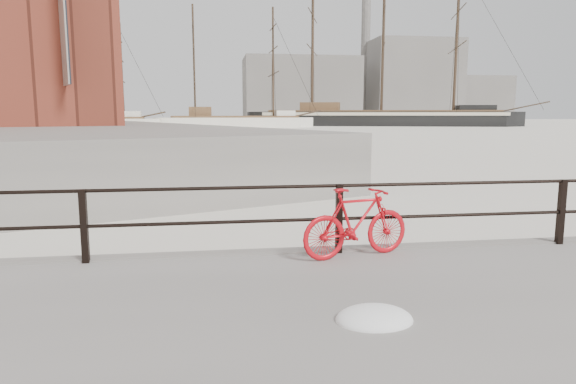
{
  "coord_description": "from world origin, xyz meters",
  "views": [
    {
      "loc": [
        -5.28,
        -7.18,
        2.34
      ],
      "look_at": [
        -4.0,
        1.5,
        1.0
      ],
      "focal_mm": 32.0,
      "sensor_mm": 36.0,
      "label": 1
    }
  ],
  "objects_px": {
    "barque_black": "(381,126)",
    "schooner_left": "(91,129)",
    "bicycle": "(357,222)",
    "schooner_mid": "(235,127)"
  },
  "relations": [
    {
      "from": "barque_black",
      "to": "schooner_left",
      "type": "xyz_separation_m",
      "value": [
        -51.77,
        -11.06,
        0.0
      ]
    },
    {
      "from": "schooner_mid",
      "to": "schooner_left",
      "type": "xyz_separation_m",
      "value": [
        -23.07,
        -3.48,
        0.0
      ]
    },
    {
      "from": "bicycle",
      "to": "schooner_mid",
      "type": "bearing_deg",
      "value": 73.79
    },
    {
      "from": "bicycle",
      "to": "barque_black",
      "type": "distance_m",
      "value": 95.38
    },
    {
      "from": "barque_black",
      "to": "schooner_mid",
      "type": "bearing_deg",
      "value": -148.26
    },
    {
      "from": "bicycle",
      "to": "barque_black",
      "type": "xyz_separation_m",
      "value": [
        30.7,
        90.3,
        -0.84
      ]
    },
    {
      "from": "bicycle",
      "to": "barque_black",
      "type": "bearing_deg",
      "value": 56.39
    },
    {
      "from": "barque_black",
      "to": "schooner_left",
      "type": "bearing_deg",
      "value": -151.0
    },
    {
      "from": "barque_black",
      "to": "schooner_left",
      "type": "distance_m",
      "value": 52.94
    },
    {
      "from": "bicycle",
      "to": "schooner_mid",
      "type": "relative_size",
      "value": 0.06
    }
  ]
}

